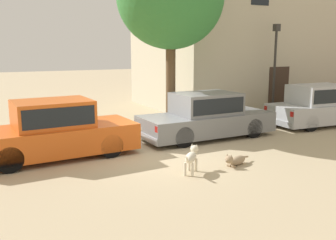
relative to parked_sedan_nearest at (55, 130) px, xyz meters
name	(u,v)px	position (x,y,z in m)	size (l,w,h in m)	color
ground_plane	(154,155)	(2.49, -0.95, -0.76)	(80.00, 80.00, 0.00)	tan
parked_sedan_nearest	(55,130)	(0.00, 0.00, 0.00)	(4.50, 2.01, 1.56)	#D15619
parked_sedan_second	(206,116)	(4.87, 0.19, -0.03)	(4.62, 1.86, 1.48)	slate
parked_sedan_third	(321,105)	(9.88, 0.01, 0.01)	(4.46, 1.90, 1.54)	#B2B5BA
apartment_block	(263,30)	(11.81, 5.89, 3.06)	(12.22, 6.81, 7.63)	#BCB299
stray_dog_spotted	(192,156)	(2.66, -2.73, -0.37)	(0.73, 0.77, 0.63)	beige
stray_dog_tan	(235,160)	(3.92, -2.75, -0.62)	(0.98, 0.45, 0.36)	#997F60
street_lamp	(275,59)	(9.08, 1.79, 1.69)	(0.22, 0.22, 3.84)	#2D2B28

